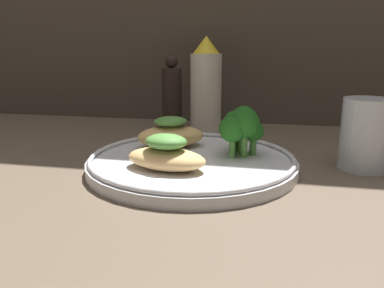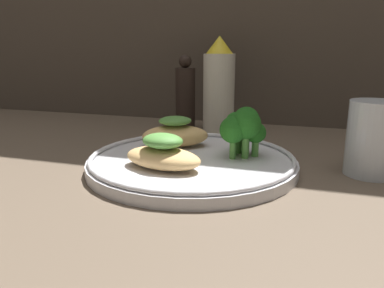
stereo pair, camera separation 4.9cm
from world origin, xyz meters
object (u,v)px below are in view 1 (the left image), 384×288
at_px(broccoli_bunch, 241,125).
at_px(drinking_glass, 366,134).
at_px(pepper_grinder, 172,96).
at_px(sauce_bottle, 206,87).
at_px(plate, 192,161).

distance_m(broccoli_bunch, drinking_glass, 0.16).
distance_m(broccoli_bunch, pepper_grinder, 0.25).
height_order(sauce_bottle, pepper_grinder, sauce_bottle).
xyz_separation_m(broccoli_bunch, sauce_bottle, (-0.08, 0.21, 0.03)).
height_order(sauce_bottle, drinking_glass, sauce_bottle).
bearing_deg(sauce_bottle, plate, -84.65).
bearing_deg(pepper_grinder, sauce_bottle, 0.00).
distance_m(sauce_bottle, pepper_grinder, 0.07).
xyz_separation_m(broccoli_bunch, pepper_grinder, (-0.15, 0.21, 0.01)).
bearing_deg(plate, drinking_glass, 11.51).
bearing_deg(sauce_bottle, drinking_glass, -38.14).
relative_size(pepper_grinder, drinking_glass, 1.54).
bearing_deg(sauce_bottle, pepper_grinder, 180.00).
height_order(plate, drinking_glass, drinking_glass).
height_order(broccoli_bunch, sauce_bottle, sauce_bottle).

